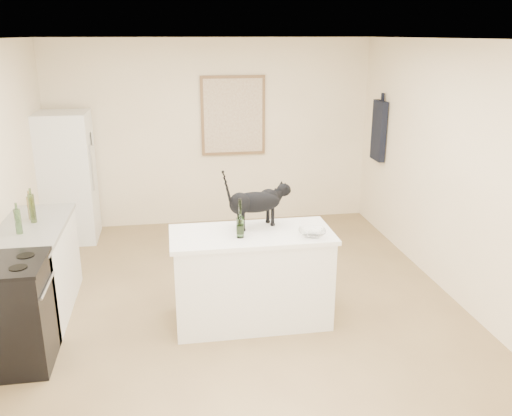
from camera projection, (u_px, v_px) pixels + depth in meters
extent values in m
plane|color=#94794F|center=(239.00, 310.00, 5.39)|extent=(5.50, 5.50, 0.00)
plane|color=white|center=(236.00, 39.00, 4.59)|extent=(5.50, 5.50, 0.00)
plane|color=#FFECC5|center=(212.00, 134.00, 7.57)|extent=(4.50, 0.00, 4.50)
plane|color=#FFECC5|center=(317.00, 348.00, 2.41)|extent=(4.50, 0.00, 4.50)
plane|color=#FFECC5|center=(462.00, 176.00, 5.34)|extent=(0.00, 5.50, 5.50)
cube|color=white|center=(252.00, 279.00, 5.09)|extent=(1.44, 0.67, 0.86)
cube|color=white|center=(252.00, 235.00, 4.95)|extent=(1.50, 0.70, 0.04)
cube|color=white|center=(36.00, 272.00, 5.24)|extent=(0.60, 1.40, 0.86)
cube|color=gray|center=(30.00, 229.00, 5.10)|extent=(0.62, 1.44, 0.04)
cube|color=black|center=(12.00, 316.00, 4.39)|extent=(0.60, 0.60, 0.90)
cube|color=white|center=(67.00, 178.00, 7.03)|extent=(0.68, 0.68, 1.70)
cube|color=brown|center=(233.00, 116.00, 7.51)|extent=(0.90, 0.03, 1.10)
cube|color=beige|center=(233.00, 116.00, 7.50)|extent=(0.82, 0.00, 1.02)
cube|color=black|center=(379.00, 131.00, 7.22)|extent=(0.08, 0.34, 0.80)
cylinder|color=#2F5923|center=(240.00, 220.00, 4.78)|extent=(0.09, 0.09, 0.32)
imported|color=white|center=(312.00, 233.00, 4.85)|extent=(0.29, 0.29, 0.06)
cube|color=beige|center=(91.00, 138.00, 6.99)|extent=(0.05, 0.13, 0.17)
cylinder|color=#1E511B|center=(18.00, 222.00, 4.89)|extent=(0.06, 0.06, 0.23)
cylinder|color=brown|center=(30.00, 208.00, 5.26)|extent=(0.06, 0.06, 0.23)
cylinder|color=#28511B|center=(32.00, 208.00, 5.17)|extent=(0.06, 0.06, 0.28)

